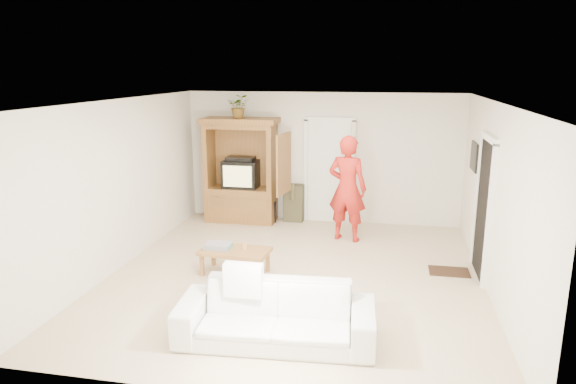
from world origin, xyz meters
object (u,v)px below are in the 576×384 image
(man, at_px, (347,189))
(sofa, at_px, (276,315))
(coffee_table, at_px, (235,253))
(armoire, at_px, (242,177))

(man, relative_size, sofa, 0.86)
(sofa, relative_size, coffee_table, 2.08)
(man, height_order, coffee_table, man)
(man, bearing_deg, coffee_table, 64.67)
(armoire, relative_size, man, 1.10)
(sofa, bearing_deg, man, 78.66)
(coffee_table, bearing_deg, sofa, -56.01)
(armoire, height_order, coffee_table, armoire)
(armoire, height_order, sofa, armoire)
(coffee_table, bearing_deg, armoire, 108.14)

